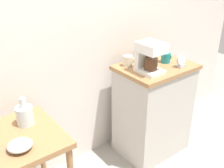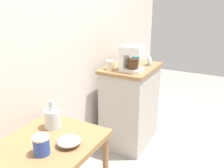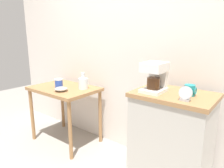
{
  "view_description": "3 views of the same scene",
  "coord_description": "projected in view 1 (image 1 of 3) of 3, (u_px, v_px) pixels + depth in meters",
  "views": [
    {
      "loc": [
        -0.95,
        -1.52,
        1.81
      ],
      "look_at": [
        0.17,
        -0.07,
        0.93
      ],
      "focal_mm": 43.03,
      "sensor_mm": 36.0,
      "label": 1
    },
    {
      "loc": [
        -1.65,
        -1.02,
        1.62
      ],
      "look_at": [
        0.15,
        -0.06,
        0.91
      ],
      "focal_mm": 39.32,
      "sensor_mm": 36.0,
      "label": 2
    },
    {
      "loc": [
        1.36,
        -1.68,
        1.42
      ],
      "look_at": [
        0.07,
        -0.01,
        0.91
      ],
      "focal_mm": 33.57,
      "sensor_mm": 36.0,
      "label": 3
    }
  ],
  "objects": [
    {
      "name": "back_wall",
      "position": [
        70.0,
        13.0,
        2.13
      ],
      "size": [
        4.4,
        0.1,
        2.8
      ],
      "primitive_type": "cube",
      "color": "silver",
      "rests_on": "ground_plane"
    },
    {
      "name": "kitchen_counter",
      "position": [
        153.0,
        109.0,
        2.6
      ],
      "size": [
        0.68,
        0.5,
        0.92
      ],
      "color": "#BCB7AD",
      "rests_on": "ground_plane"
    },
    {
      "name": "bowl_stoneware",
      "position": [
        20.0,
        145.0,
        1.62
      ],
      "size": [
        0.16,
        0.16,
        0.05
      ],
      "color": "#9E998C",
      "rests_on": "wooden_table"
    },
    {
      "name": "glass_carafe_vase",
      "position": [
        25.0,
        115.0,
        1.85
      ],
      "size": [
        0.12,
        0.12,
        0.21
      ],
      "color": "silver",
      "rests_on": "wooden_table"
    },
    {
      "name": "coffee_maker",
      "position": [
        149.0,
        56.0,
        2.21
      ],
      "size": [
        0.18,
        0.22,
        0.26
      ],
      "color": "white",
      "rests_on": "kitchen_counter"
    },
    {
      "name": "mug_dark_teal",
      "position": [
        166.0,
        58.0,
        2.46
      ],
      "size": [
        0.09,
        0.09,
        0.09
      ],
      "color": "teal",
      "rests_on": "kitchen_counter"
    },
    {
      "name": "mug_small_cream",
      "position": [
        128.0,
        61.0,
        2.38
      ],
      "size": [
        0.09,
        0.09,
        0.09
      ],
      "color": "beige",
      "rests_on": "kitchen_counter"
    },
    {
      "name": "table_clock",
      "position": [
        181.0,
        61.0,
        2.35
      ],
      "size": [
        0.1,
        0.05,
        0.11
      ],
      "color": "#B2B5BA",
      "rests_on": "kitchen_counter"
    }
  ]
}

